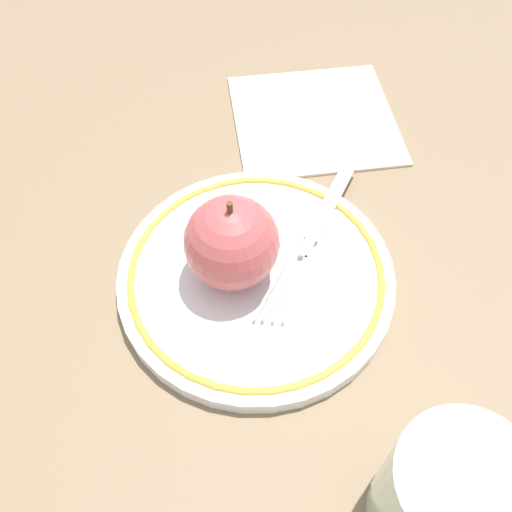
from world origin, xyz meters
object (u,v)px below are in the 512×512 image
drinking_glass (449,499)px  napkin_folded (314,118)px  fork (317,227)px  apple_red_whole (232,243)px  plate (256,276)px

drinking_glass → napkin_folded: (0.36, 0.08, -0.04)m
fork → apple_red_whole: bearing=-33.4°
fork → napkin_folded: fork is taller
drinking_glass → napkin_folded: 0.37m
plate → napkin_folded: size_ratio=1.39×
plate → napkin_folded: plate is taller
napkin_folded → drinking_glass: bearing=-166.8°
plate → napkin_folded: 0.20m
plate → fork: (0.05, -0.05, 0.01)m
drinking_glass → napkin_folded: size_ratio=0.55×
apple_red_whole → napkin_folded: size_ratio=0.51×
plate → apple_red_whole: size_ratio=2.73×
apple_red_whole → fork: 0.09m
apple_red_whole → napkin_folded: bearing=-16.4°
napkin_folded → fork: bearing=-177.8°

